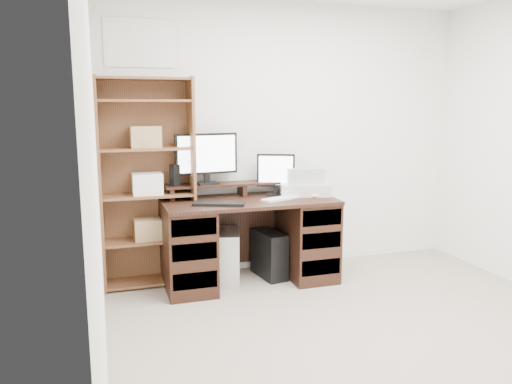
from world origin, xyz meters
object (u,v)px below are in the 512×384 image
monitor_small (276,173)px  bookshelf (147,181)px  desk (249,239)px  monitor_wide (206,156)px  tower_black (269,254)px  printer (304,189)px  tower_silver (227,256)px

monitor_small → bookshelf: size_ratio=0.21×
desk → monitor_wide: bearing=146.3°
desk → tower_black: 0.28m
monitor_small → bookshelf: bookshelf is taller
monitor_wide → tower_black: bearing=-22.0°
printer → tower_silver: bearing=-164.8°
tower_black → monitor_small: bearing=29.8°
printer → tower_silver: 0.93m
tower_silver → tower_black: 0.40m
desk → tower_black: (0.21, 0.06, -0.18)m
desk → bookshelf: (-0.85, 0.21, 0.53)m
tower_silver → bookshelf: bearing=-178.3°
bookshelf → tower_silver: bearing=-12.5°
printer → bookshelf: bookshelf is taller
monitor_wide → desk: bearing=-39.8°
desk → bookshelf: size_ratio=0.83×
printer → bookshelf: (-1.40, 0.14, 0.11)m
desk → monitor_wide: 0.83m
desk → tower_black: desk is taller
monitor_wide → bookshelf: size_ratio=0.32×
desk → monitor_small: monitor_small is taller
tower_black → printer: bearing=-8.1°
monitor_wide → tower_black: monitor_wide is taller
printer → tower_black: bearing=-164.2°
monitor_wide → monitor_small: (0.62, -0.08, -0.17)m
desk → monitor_small: size_ratio=3.99×
monitor_wide → tower_black: (0.54, -0.15, -0.91)m
printer → tower_black: printer is taller
printer → tower_silver: size_ratio=0.96×
tower_black → bookshelf: size_ratio=0.25×
desk → monitor_small: bearing=23.7°
desk → tower_silver: desk is taller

